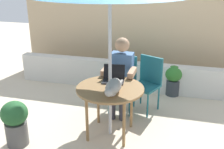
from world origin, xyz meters
TOP-DOWN VIEW (x-y plane):
  - ground_plane at (0.00, 0.00)m, footprint 14.00×14.00m
  - fence_back at (0.00, 2.33)m, footprint 4.99×0.08m
  - planter_wall_low at (0.00, 1.60)m, footprint 4.49×0.20m
  - patio_table at (0.00, 0.00)m, footprint 0.91×0.91m
  - chair_occupied at (0.00, 0.80)m, footprint 0.40×0.40m
  - chair_empty at (0.39, 0.89)m, footprint 0.53×0.53m
  - person_seated at (0.00, 0.65)m, footprint 0.48×0.48m
  - laptop at (-0.02, 0.26)m, footprint 0.33×0.28m
  - cat at (0.08, -0.16)m, footprint 0.19×0.65m
  - potted_plant_near_fence at (-0.20, 1.69)m, footprint 0.43×0.43m
  - potted_plant_by_chair at (-1.12, -0.55)m, footprint 0.35×0.35m
  - potted_plant_corner at (0.77, 1.54)m, footprint 0.31×0.31m

SIDE VIEW (x-z plane):
  - ground_plane at x=0.00m, z-range 0.00..0.00m
  - planter_wall_low at x=0.00m, z-range 0.00..0.54m
  - potted_plant_corner at x=0.77m, z-range 0.03..0.58m
  - potted_plant_by_chair at x=-1.12m, z-range 0.03..0.65m
  - potted_plant_near_fence at x=-0.20m, z-range 0.02..0.74m
  - chair_occupied at x=0.00m, z-range 0.07..0.95m
  - chair_empty at x=0.39m, z-range 0.07..0.95m
  - patio_table at x=0.00m, z-range 0.29..1.00m
  - person_seated at x=0.00m, z-range 0.07..1.29m
  - laptop at x=-0.02m, z-range 0.66..0.88m
  - cat at x=0.08m, z-range 0.71..0.88m
  - fence_back at x=0.00m, z-range 0.00..1.71m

